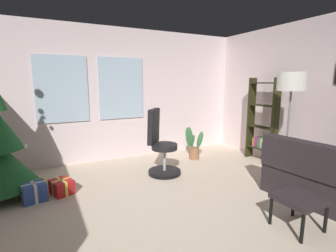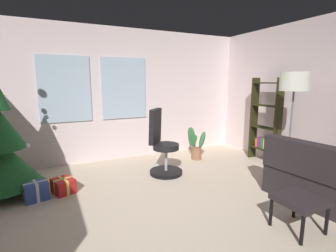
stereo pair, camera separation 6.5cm
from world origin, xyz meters
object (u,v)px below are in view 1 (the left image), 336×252
Objects in this scene: gift_box_green at (33,190)px; bookshelf at (262,125)px; footstool at (299,200)px; gift_box_gold at (35,189)px; gift_box_blue at (34,192)px; office_chair at (161,149)px; floor_lamp at (291,87)px; potted_plant at (193,144)px; gift_box_red at (62,187)px.

gift_box_green is 0.18× the size of bookshelf.
gift_box_gold is at bearing 138.96° from footstool.
bookshelf is (4.02, -0.32, 0.64)m from gift_box_gold.
gift_box_gold is 1.05× the size of gift_box_blue.
office_chair is 2.28m from floor_lamp.
gift_box_blue is at bearing -81.20° from gift_box_green.
floor_lamp is 2.51× the size of potted_plant.
gift_box_green is at bearing -179.52° from office_chair.
potted_plant is at bearing 147.25° from bookshelf.
gift_box_green is 4.04m from floor_lamp.
gift_box_blue is at bearing 164.63° from floor_lamp.
footstool is at bearing -97.57° from potted_plant.
bookshelf is at bearing -3.07° from gift_box_red.
bookshelf is 1.23m from floor_lamp.
gift_box_green is 0.91× the size of gift_box_blue.
potted_plant is at bearing 12.07° from gift_box_blue.
gift_box_green is at bearing -110.71° from gift_box_gold.
gift_box_gold is at bearing 159.37° from gift_box_red.
gift_box_blue is 0.48× the size of potted_plant.
gift_box_green is 0.17× the size of floor_lamp.
office_chair is (-0.61, 2.14, 0.12)m from footstool.
bookshelf reaches higher than office_chair.
bookshelf is 2.41× the size of potted_plant.
footstool is 1.34× the size of gift_box_blue.
gift_box_gold is 4.04m from floor_lamp.
office_chair is at bearing -1.81° from gift_box_gold.
floor_lamp is at bearing -115.30° from bookshelf.
footstool is 3.04m from gift_box_red.
gift_box_green is 0.08m from gift_box_gold.
bookshelf reaches higher than footstool.
gift_box_blue is at bearing 141.87° from footstool.
potted_plant reaches higher than gift_box_green.
gift_box_red is 3.74m from bookshelf.
gift_box_red is 3.71m from floor_lamp.
gift_box_blue reaches higher than gift_box_green.
gift_box_red is 1.25× the size of gift_box_green.
potted_plant is at bearing 26.18° from office_chair.
bookshelf is at bearing -32.75° from potted_plant.
gift_box_red is at bearing 14.00° from gift_box_blue.
gift_box_green reaches higher than gift_box_red.
potted_plant is (0.95, 0.47, -0.14)m from office_chair.
gift_box_red is 1.63m from office_chair.
footstool is at bearing -136.81° from floor_lamp.
office_chair reaches higher than footstool.
gift_box_blue is (-0.34, -0.08, 0.02)m from gift_box_red.
gift_box_green is at bearing 176.53° from bookshelf.
floor_lamp reaches higher than gift_box_red.
gift_box_blue is 2.96m from potted_plant.
gift_box_blue is at bearing -167.93° from potted_plant.
bookshelf is 1.42m from potted_plant.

